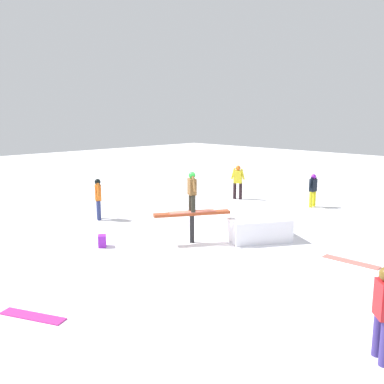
% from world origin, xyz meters
% --- Properties ---
extents(ground_plane, '(60.00, 60.00, 0.00)m').
position_xyz_m(ground_plane, '(0.00, 0.00, 0.00)').
color(ground_plane, white).
extents(rail_feature, '(2.09, 1.40, 0.92)m').
position_xyz_m(rail_feature, '(0.00, 0.00, 0.77)').
color(rail_feature, black).
rests_on(rail_feature, ground).
extents(snow_kicker_ramp, '(2.31, 2.21, 0.67)m').
position_xyz_m(snow_kicker_ramp, '(-1.72, 1.02, 0.34)').
color(snow_kicker_ramp, white).
rests_on(snow_kicker_ramp, ground).
extents(main_rider_on_rail, '(1.34, 0.90, 1.20)m').
position_xyz_m(main_rider_on_rail, '(0.00, 0.00, 1.49)').
color(main_rider_on_rail, '#EA7059').
rests_on(main_rider_on_rail, rail_feature).
extents(bystander_red, '(0.55, 0.52, 1.52)m').
position_xyz_m(bystander_red, '(2.23, 6.40, 0.85)').
color(bystander_red, navy).
rests_on(bystander_red, ground).
extents(bystander_orange, '(0.38, 0.60, 1.48)m').
position_xyz_m(bystander_orange, '(0.42, -4.34, 0.83)').
color(bystander_orange, navy).
rests_on(bystander_orange, ground).
extents(bystander_yellow, '(0.34, 0.61, 1.51)m').
position_xyz_m(bystander_yellow, '(-6.00, -3.18, 0.85)').
color(bystander_yellow, black).
rests_on(bystander_yellow, ground).
extents(bystander_black, '(0.59, 0.20, 1.35)m').
position_xyz_m(bystander_black, '(-6.90, -0.01, 0.76)').
color(bystander_black, yellow).
rests_on(bystander_black, ground).
extents(loose_snowboard_magenta, '(0.83, 1.34, 0.02)m').
position_xyz_m(loose_snowboard_magenta, '(5.43, 1.22, 0.01)').
color(loose_snowboard_magenta, '#C42B8E').
rests_on(loose_snowboard_magenta, ground).
extents(loose_snowboard_coral, '(0.34, 1.45, 0.02)m').
position_xyz_m(loose_snowboard_coral, '(-1.71, 4.08, 0.01)').
color(loose_snowboard_coral, '#F46B61').
rests_on(loose_snowboard_coral, ground).
extents(backpack_on_snow, '(0.35, 0.37, 0.34)m').
position_xyz_m(backpack_on_snow, '(2.11, -1.53, 0.17)').
color(backpack_on_snow, purple).
rests_on(backpack_on_snow, ground).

